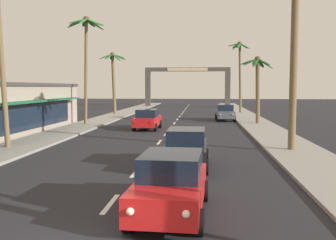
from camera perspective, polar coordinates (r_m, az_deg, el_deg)
name	(u,v)px	position (r m, az deg, el deg)	size (l,w,h in m)	color
sidewalk_right	(275,137)	(27.93, 15.53, -2.38)	(3.20, 110.00, 0.14)	gray
sidewalk_left	(58,134)	(29.43, -15.91, -2.03)	(3.20, 110.00, 0.14)	gray
lane_markings	(171,136)	(27.93, 0.39, -2.34)	(4.28, 89.70, 0.01)	silver
sedan_lead_at_stop_bar	(171,184)	(10.78, 0.44, -9.36)	(2.11, 4.51, 1.68)	red
sedan_third_in_queue	(186,148)	(16.98, 2.69, -4.12)	(1.99, 4.47, 1.68)	black
sedan_oncoming_far	(148,119)	(32.24, -3.03, 0.13)	(2.03, 4.48, 1.68)	red
sedan_parked_nearest_kerb	(225,112)	(41.27, 8.39, 1.12)	(2.00, 4.47, 1.68)	#4C515B
palm_left_second	(0,19)	(23.99, -23.53, 13.53)	(4.35, 4.12, 9.62)	brown
palm_left_third	(86,43)	(36.46, -11.97, 11.06)	(3.61, 3.63, 9.89)	brown
palm_left_farthest	(113,72)	(49.83, -8.06, 6.97)	(3.49, 3.44, 7.92)	brown
palm_right_second	(295,32)	(22.05, 18.14, 12.16)	(3.35, 3.19, 9.83)	brown
palm_right_third	(257,77)	(37.27, 13.03, 6.15)	(3.05, 3.14, 6.39)	brown
palm_right_farthest	(240,62)	(52.85, 10.53, 8.39)	(3.09, 3.05, 9.56)	brown
town_gateway_arch	(187,81)	(69.16, 2.88, 5.69)	(15.08, 0.90, 7.00)	#423D38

